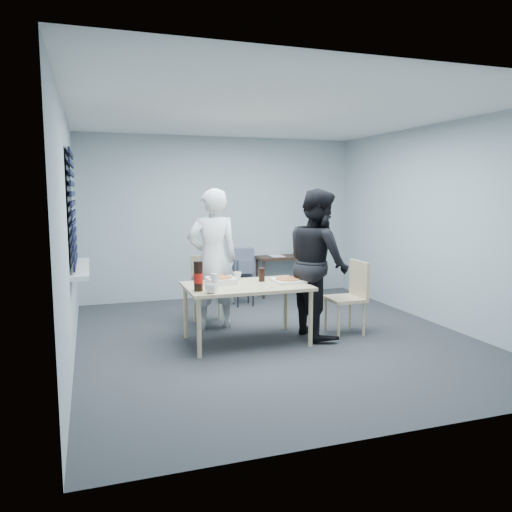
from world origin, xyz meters
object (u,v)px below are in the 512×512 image
object	(u,v)px
person_white	(213,259)
backpack	(243,263)
person_black	(318,263)
side_table	(286,261)
stool	(243,284)
mug_b	(237,276)
chair_right	(351,292)
dining_table	(246,290)
chair_far	(208,284)
mug_a	(211,289)
soda_bottle	(198,277)

from	to	relation	value
person_white	backpack	world-z (taller)	person_white
person_white	person_black	xyz separation A→B (m)	(1.12, -0.69, 0.00)
side_table	backpack	world-z (taller)	backpack
side_table	backpack	distance (m)	1.06
stool	mug_b	world-z (taller)	mug_b
chair_right	backpack	size ratio (longest dim) A/B	2.06
side_table	mug_b	distance (m)	2.45
dining_table	person_black	world-z (taller)	person_black
chair_right	chair_far	bearing A→B (deg)	146.44
person_white	backpack	xyz separation A→B (m)	(0.74, 1.10, -0.23)
dining_table	mug_b	size ratio (longest dim) A/B	13.90
dining_table	mug_a	size ratio (longest dim) A/B	11.30
chair_right	mug_b	xyz separation A→B (m)	(-1.34, 0.38, 0.21)
chair_right	stool	world-z (taller)	chair_right
backpack	mug_b	bearing A→B (deg)	-96.50
side_table	stool	size ratio (longest dim) A/B	2.21
backpack	soda_bottle	xyz separation A→B (m)	(-1.11, -1.98, 0.18)
person_black	chair_far	bearing A→B (deg)	48.58
person_white	mug_b	bearing A→B (deg)	121.58
person_white	mug_b	world-z (taller)	person_white
person_white	mug_a	size ratio (longest dim) A/B	14.39
person_black	side_table	distance (m)	2.40
person_black	soda_bottle	bearing A→B (deg)	97.46
person_black	stool	size ratio (longest dim) A/B	3.96
stool	person_black	bearing A→B (deg)	-77.77
person_white	stool	xyz separation A→B (m)	(0.74, 1.11, -0.55)
chair_far	person_black	distance (m)	1.53
stool	chair_right	bearing A→B (deg)	-65.85
person_black	soda_bottle	distance (m)	1.51
mug_b	chair_far	bearing A→B (deg)	107.72
soda_bottle	person_black	bearing A→B (deg)	7.46
chair_right	stool	distance (m)	2.02
side_table	mug_b	bearing A→B (deg)	-125.62
mug_b	side_table	bearing A→B (deg)	54.38
soda_bottle	mug_b	bearing A→B (deg)	41.78
person_white	mug_a	xyz separation A→B (m)	(-0.27, -1.03, -0.16)
chair_right	person_black	bearing A→B (deg)	174.09
chair_far	stool	distance (m)	1.10
mug_b	stool	bearing A→B (deg)	70.53
dining_table	stool	bearing A→B (deg)	74.15
soda_bottle	mug_a	bearing A→B (deg)	-56.83
soda_bottle	chair_right	bearing A→B (deg)	4.47
dining_table	chair_right	xyz separation A→B (m)	(1.34, -0.04, -0.10)
side_table	mug_a	world-z (taller)	mug_a
dining_table	person_white	world-z (taller)	person_white
chair_right	mug_b	bearing A→B (deg)	164.35
person_white	side_table	size ratio (longest dim) A/B	1.79
dining_table	chair_far	size ratio (longest dim) A/B	1.56
person_white	side_table	world-z (taller)	person_white
backpack	chair_right	bearing A→B (deg)	-52.57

